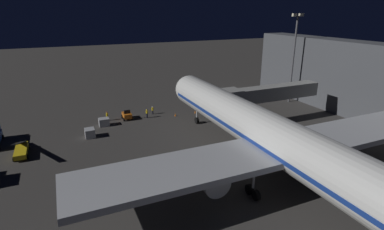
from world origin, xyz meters
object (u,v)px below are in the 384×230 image
object	(u,v)px
belt_loader	(21,150)
ground_crew_under_port_wing	(147,113)
traffic_cone_nose_port	(195,112)
traffic_cone_nose_starboard	(175,115)
jet_bridge	(264,94)
airliner_at_gate	(280,142)
ground_crew_near_nose_gear	(107,116)
baggage_container_mid_row	(90,133)
apron_floodlight_mast	(294,53)
baggage_tug_spare	(127,115)
baggage_container_near_belt	(104,122)
ground_crew_marshaller_fwd	(153,110)

from	to	relation	value
belt_loader	ground_crew_under_port_wing	xyz separation A→B (m)	(-21.29, -8.22, 0.15)
ground_crew_under_port_wing	traffic_cone_nose_port	distance (m)	9.98
traffic_cone_nose_starboard	ground_crew_under_port_wing	bearing A→B (deg)	-12.97
jet_bridge	traffic_cone_nose_starboard	xyz separation A→B (m)	(13.20, -10.56, -5.45)
traffic_cone_nose_port	ground_crew_under_port_wing	bearing A→B (deg)	-7.28
airliner_at_gate	ground_crew_near_nose_gear	distance (m)	34.96
jet_bridge	baggage_container_mid_row	bearing A→B (deg)	-12.10
apron_floodlight_mast	ground_crew_under_port_wing	world-z (taller)	apron_floodlight_mast
baggage_tug_spare	traffic_cone_nose_port	world-z (taller)	baggage_tug_spare
belt_loader	ground_crew_under_port_wing	distance (m)	22.82
ground_crew_near_nose_gear	ground_crew_under_port_wing	size ratio (longest dim) A/B	0.98
baggage_container_near_belt	baggage_container_mid_row	distance (m)	5.39
baggage_tug_spare	ground_crew_near_nose_gear	world-z (taller)	baggage_tug_spare
belt_loader	baggage_container_near_belt	bearing A→B (deg)	-150.43
jet_bridge	baggage_tug_spare	xyz separation A→B (m)	(22.43, -12.72, -4.94)
baggage_container_mid_row	ground_crew_near_nose_gear	world-z (taller)	ground_crew_near_nose_gear
baggage_container_mid_row	traffic_cone_nose_port	world-z (taller)	baggage_container_mid_row
baggage_container_mid_row	ground_crew_near_nose_gear	bearing A→B (deg)	-119.68
apron_floodlight_mast	traffic_cone_nose_starboard	distance (m)	29.80
baggage_container_mid_row	airliner_at_gate	bearing A→B (deg)	128.17
jet_bridge	baggage_container_near_belt	bearing A→B (deg)	-21.99
ground_crew_under_port_wing	jet_bridge	bearing A→B (deg)	147.66
baggage_container_mid_row	ground_crew_near_nose_gear	xyz separation A→B (m)	(-3.98, -6.98, 0.25)
apron_floodlight_mast	ground_crew_under_port_wing	size ratio (longest dim) A/B	10.79
baggage_container_near_belt	ground_crew_under_port_wing	bearing A→B (deg)	-173.90
traffic_cone_nose_starboard	baggage_container_mid_row	bearing A→B (deg)	13.76
baggage_tug_spare	ground_crew_near_nose_gear	xyz separation A→B (m)	(3.64, -0.70, 0.20)
apron_floodlight_mast	traffic_cone_nose_starboard	bearing A→B (deg)	-2.72
ground_crew_marshaller_fwd	traffic_cone_nose_port	distance (m)	8.74
baggage_container_near_belt	airliner_at_gate	bearing A→B (deg)	119.21
apron_floodlight_mast	baggage_tug_spare	size ratio (longest dim) A/B	7.71
airliner_at_gate	baggage_container_near_belt	xyz separation A→B (m)	(16.06, -28.72, -4.91)
belt_loader	baggage_container_near_belt	size ratio (longest dim) A/B	4.84
ground_crew_under_port_wing	ground_crew_marshaller_fwd	bearing A→B (deg)	-134.51
jet_bridge	baggage_tug_spare	world-z (taller)	jet_bridge
airliner_at_gate	baggage_container_mid_row	distance (m)	31.20
ground_crew_near_nose_gear	ground_crew_under_port_wing	world-z (taller)	ground_crew_under_port_wing
apron_floodlight_mast	baggage_tug_spare	xyz separation A→B (m)	(36.93, -3.48, -10.42)
airliner_at_gate	ground_crew_marshaller_fwd	bearing A→B (deg)	-79.18
ground_crew_marshaller_fwd	jet_bridge	bearing A→B (deg)	141.45
apron_floodlight_mast	ground_crew_under_port_wing	bearing A→B (deg)	-4.44
baggage_container_mid_row	traffic_cone_nose_port	xyz separation A→B (m)	(-21.24, -4.12, -0.46)
apron_floodlight_mast	baggage_container_mid_row	bearing A→B (deg)	3.61
airliner_at_gate	baggage_tug_spare	world-z (taller)	airliner_at_gate
airliner_at_gate	traffic_cone_nose_port	world-z (taller)	airliner_at_gate
baggage_tug_spare	traffic_cone_nose_starboard	size ratio (longest dim) A/B	4.59
apron_floodlight_mast	traffic_cone_nose_port	bearing A→B (deg)	-3.23
baggage_container_mid_row	ground_crew_near_nose_gear	size ratio (longest dim) A/B	1.05
airliner_at_gate	baggage_container_mid_row	xyz separation A→B (m)	(19.04, -24.23, -4.88)
apron_floodlight_mast	belt_loader	distance (m)	55.73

